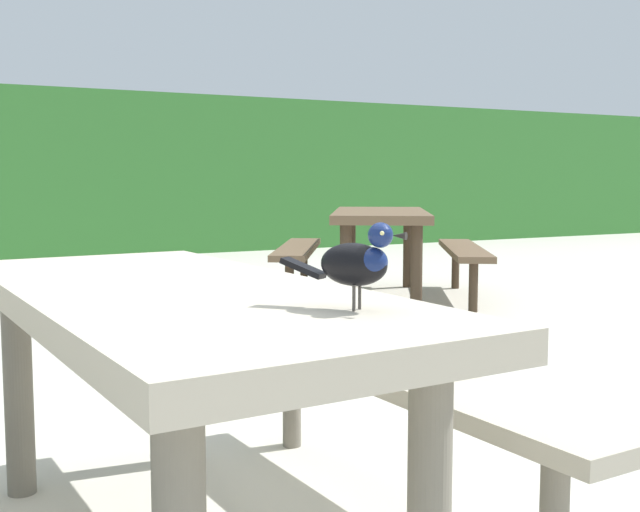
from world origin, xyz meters
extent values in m
cube|color=#B2A893|center=(-0.08, 0.00, 0.70)|extent=(0.87, 1.84, 0.07)
cylinder|color=slate|center=(-0.39, 0.68, 0.33)|extent=(0.09, 0.09, 0.67)
cylinder|color=slate|center=(0.14, 0.71, 0.33)|extent=(0.09, 0.09, 0.67)
cube|color=#B2A893|center=(0.62, 0.04, 0.41)|extent=(0.39, 1.72, 0.05)
cylinder|color=slate|center=(0.58, 0.68, 0.20)|extent=(0.07, 0.07, 0.39)
ellipsoid|color=black|center=(0.14, -0.54, 0.84)|extent=(0.14, 0.16, 0.09)
ellipsoid|color=navy|center=(0.16, -0.57, 0.84)|extent=(0.09, 0.09, 0.06)
sphere|color=navy|center=(0.17, -0.59, 0.90)|extent=(0.05, 0.05, 0.05)
sphere|color=#EAE08C|center=(0.19, -0.59, 0.90)|extent=(0.01, 0.01, 0.01)
sphere|color=#EAE08C|center=(0.16, -0.61, 0.90)|extent=(0.01, 0.01, 0.01)
cone|color=black|center=(0.19, -0.62, 0.90)|extent=(0.03, 0.03, 0.02)
cube|color=black|center=(0.07, -0.44, 0.82)|extent=(0.09, 0.10, 0.04)
cylinder|color=#47423D|center=(0.15, -0.54, 0.77)|extent=(0.01, 0.01, 0.05)
cylinder|color=#47423D|center=(0.13, -0.55, 0.77)|extent=(0.01, 0.01, 0.05)
cube|color=brown|center=(2.83, 3.65, 0.70)|extent=(1.59, 1.93, 0.07)
cylinder|color=#423324|center=(3.43, 4.11, 0.33)|extent=(0.09, 0.09, 0.67)
cylinder|color=#423324|center=(2.97, 4.39, 0.33)|extent=(0.09, 0.09, 0.67)
cylinder|color=#423324|center=(2.69, 2.92, 0.33)|extent=(0.09, 0.09, 0.67)
cylinder|color=#423324|center=(2.24, 3.19, 0.33)|extent=(0.09, 0.09, 0.67)
cube|color=brown|center=(3.43, 3.29, 0.41)|extent=(1.13, 1.60, 0.05)
cylinder|color=#423324|center=(3.77, 3.83, 0.20)|extent=(0.07, 0.07, 0.39)
cylinder|color=#423324|center=(3.09, 2.74, 0.20)|extent=(0.07, 0.07, 0.39)
cube|color=brown|center=(2.24, 4.02, 0.41)|extent=(1.13, 1.60, 0.05)
cylinder|color=#423324|center=(2.57, 4.57, 0.20)|extent=(0.07, 0.07, 0.39)
cylinder|color=#423324|center=(1.90, 3.47, 0.20)|extent=(0.07, 0.07, 0.39)
camera|label=1|loc=(-0.68, -1.94, 1.01)|focal=44.14mm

